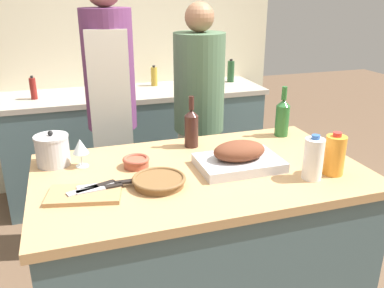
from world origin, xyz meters
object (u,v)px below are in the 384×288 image
(stock_pot, at_px, (52,150))
(knife_paring, at_px, (93,187))
(condiment_bottle_extra, at_px, (33,88))
(person_cook_aproned, at_px, (111,104))
(mixing_bowl, at_px, (136,162))
(milk_jug, at_px, (313,159))
(knife_bread, at_px, (101,188))
(wine_bottle_green, at_px, (282,117))
(wine_glass_left, at_px, (80,147))
(cutting_board, at_px, (84,194))
(juice_jug, at_px, (335,155))
(person_cook_guest, at_px, (199,113))
(wicker_basket, at_px, (159,181))
(roasting_pan, at_px, (239,158))
(condiment_bottle_tall, at_px, (231,71))
(condiment_bottle_short, at_px, (154,76))
(knife_chef, at_px, (109,184))
(wine_bottle_dark, at_px, (191,127))

(stock_pot, height_order, knife_paring, stock_pot)
(condiment_bottle_extra, xyz_separation_m, person_cook_aproned, (0.50, -0.74, 0.03))
(mixing_bowl, relative_size, milk_jug, 0.62)
(knife_bread, height_order, person_cook_aproned, person_cook_aproned)
(wine_bottle_green, distance_m, wine_glass_left, 1.10)
(cutting_board, distance_m, milk_jug, 0.97)
(stock_pot, distance_m, juice_jug, 1.28)
(mixing_bowl, bearing_deg, condiment_bottle_extra, 108.28)
(juice_jug, bearing_deg, person_cook_aproned, 126.32)
(person_cook_guest, bearing_deg, condiment_bottle_extra, 156.80)
(wicker_basket, xyz_separation_m, wine_bottle_green, (0.80, 0.40, 0.09))
(cutting_board, height_order, knife_bread, knife_bread)
(mixing_bowl, distance_m, knife_paring, 0.29)
(mixing_bowl, bearing_deg, roasting_pan, -18.66)
(condiment_bottle_tall, height_order, condiment_bottle_short, condiment_bottle_tall)
(cutting_board, xyz_separation_m, knife_paring, (0.04, 0.03, 0.01))
(juice_jug, bearing_deg, condiment_bottle_short, 99.66)
(condiment_bottle_tall, bearing_deg, juice_jug, -99.86)
(milk_jug, distance_m, knife_paring, 0.93)
(wine_bottle_green, height_order, condiment_bottle_tall, wine_bottle_green)
(wicker_basket, relative_size, condiment_bottle_short, 1.29)
(condiment_bottle_extra, distance_m, person_cook_guest, 1.30)
(condiment_bottle_tall, bearing_deg, wicker_basket, -120.79)
(mixing_bowl, xyz_separation_m, condiment_bottle_tall, (1.17, 1.65, 0.06))
(roasting_pan, height_order, knife_chef, roasting_pan)
(wine_bottle_dark, bearing_deg, stock_pot, -177.47)
(mixing_bowl, height_order, knife_bread, mixing_bowl)
(knife_chef, height_order, knife_paring, same)
(juice_jug, xyz_separation_m, knife_paring, (-1.03, 0.15, -0.07))
(cutting_board, bearing_deg, person_cook_guest, 51.30)
(condiment_bottle_tall, bearing_deg, knife_chef, -125.65)
(wicker_basket, xyz_separation_m, condiment_bottle_extra, (-0.56, 1.75, 0.05))
(juice_jug, relative_size, person_cook_guest, 0.12)
(stock_pot, bearing_deg, knife_chef, -56.41)
(wicker_basket, distance_m, condiment_bottle_extra, 1.84)
(mixing_bowl, xyz_separation_m, knife_paring, (-0.21, -0.20, -0.01))
(stock_pot, bearing_deg, knife_paring, -65.85)
(condiment_bottle_short, bearing_deg, condiment_bottle_extra, -169.72)
(roasting_pan, bearing_deg, knife_chef, -176.90)
(stock_pot, bearing_deg, condiment_bottle_tall, 44.45)
(cutting_board, xyz_separation_m, condiment_bottle_tall, (1.42, 1.87, 0.07))
(stock_pot, height_order, person_cook_aproned, person_cook_aproned)
(knife_bread, bearing_deg, condiment_bottle_tall, 54.03)
(knife_chef, xyz_separation_m, condiment_bottle_extra, (-0.36, 1.71, 0.05))
(cutting_board, distance_m, knife_bread, 0.07)
(wine_bottle_green, xyz_separation_m, condiment_bottle_extra, (-1.36, 1.35, -0.04))
(juice_jug, bearing_deg, knife_paring, 171.95)
(wicker_basket, distance_m, wine_bottle_green, 0.90)
(wine_bottle_green, height_order, person_cook_guest, person_cook_guest)
(roasting_pan, relative_size, knife_chef, 1.56)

